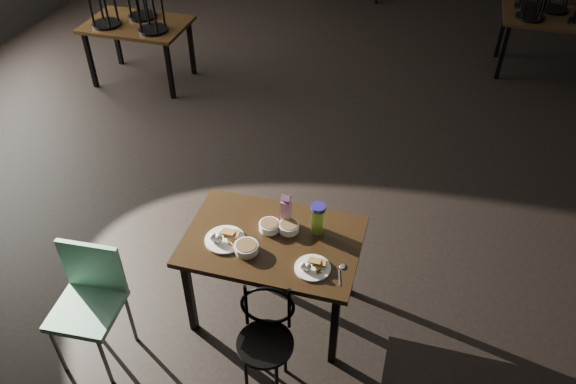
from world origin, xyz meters
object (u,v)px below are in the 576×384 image
(juice_carton, at_px, (286,210))
(bentwood_chair, at_px, (266,331))
(main_table, at_px, (273,247))
(water_bottle, at_px, (318,218))
(school_chair, at_px, (90,296))

(juice_carton, height_order, bentwood_chair, juice_carton)
(main_table, xyz_separation_m, water_bottle, (0.28, 0.17, 0.20))
(school_chair, bearing_deg, water_bottle, 26.98)
(main_table, distance_m, bentwood_chair, 0.59)
(juice_carton, distance_m, water_bottle, 0.23)
(water_bottle, distance_m, bentwood_chair, 0.83)
(main_table, xyz_separation_m, bentwood_chair, (0.11, -0.54, -0.21))
(juice_carton, height_order, water_bottle, juice_carton)
(main_table, bearing_deg, water_bottle, 30.92)
(bentwood_chair, height_order, school_chair, school_chair)
(main_table, height_order, school_chair, school_chair)
(main_table, xyz_separation_m, school_chair, (-1.07, -0.64, -0.12))
(juice_carton, xyz_separation_m, school_chair, (-1.12, -0.82, -0.32))
(main_table, bearing_deg, juice_carton, 75.61)
(bentwood_chair, xyz_separation_m, school_chair, (-1.19, -0.10, 0.09))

